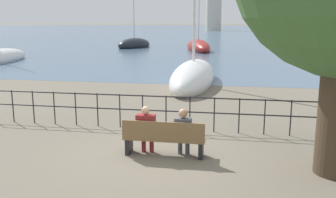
% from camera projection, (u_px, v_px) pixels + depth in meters
% --- Properties ---
extents(ground_plane, '(1000.00, 1000.00, 0.00)m').
position_uv_depth(ground_plane, '(164.00, 155.00, 9.20)').
color(ground_plane, '#706656').
extents(harbor_water, '(600.00, 300.00, 0.01)m').
position_uv_depth(harbor_water, '(232.00, 29.00, 163.76)').
color(harbor_water, '#47607A').
rests_on(harbor_water, ground_plane).
extents(park_bench, '(2.00, 0.45, 0.90)m').
position_uv_depth(park_bench, '(164.00, 139.00, 9.05)').
color(park_bench, brown).
rests_on(park_bench, ground_plane).
extents(seated_person_left, '(0.46, 0.35, 1.22)m').
position_uv_depth(seated_person_left, '(146.00, 128.00, 9.16)').
color(seated_person_left, maroon).
rests_on(seated_person_left, ground_plane).
extents(seated_person_right, '(0.40, 0.35, 1.20)m').
position_uv_depth(seated_person_right, '(183.00, 130.00, 9.01)').
color(seated_person_right, '#4C4C51').
rests_on(seated_person_right, ground_plane).
extents(promenade_railing, '(12.33, 0.04, 1.05)m').
position_uv_depth(promenade_railing, '(178.00, 108.00, 11.17)').
color(promenade_railing, black).
rests_on(promenade_railing, ground_plane).
extents(sailboat_3, '(4.38, 6.10, 12.26)m').
position_uv_depth(sailboat_3, '(134.00, 44.00, 46.31)').
color(sailboat_3, black).
rests_on(sailboat_3, ground_plane).
extents(sailboat_4, '(2.20, 8.17, 12.44)m').
position_uv_depth(sailboat_4, '(193.00, 77.00, 19.37)').
color(sailboat_4, white).
rests_on(sailboat_4, ground_plane).
extents(sailboat_5, '(4.34, 9.06, 9.75)m').
position_uv_depth(sailboat_5, '(198.00, 47.00, 42.03)').
color(sailboat_5, maroon).
rests_on(sailboat_5, ground_plane).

